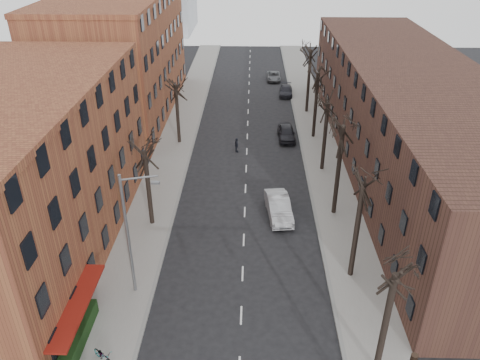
# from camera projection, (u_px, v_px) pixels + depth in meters

# --- Properties ---
(sidewalk_left) EXTENTS (4.00, 90.00, 0.15)m
(sidewalk_left) POSITION_uv_depth(u_px,v_px,m) (177.00, 139.00, 53.44)
(sidewalk_left) COLOR gray
(sidewalk_left) RESTS_ON ground
(sidewalk_right) EXTENTS (4.00, 90.00, 0.15)m
(sidewalk_right) POSITION_uv_depth(u_px,v_px,m) (318.00, 140.00, 53.06)
(sidewalk_right) COLOR gray
(sidewalk_right) RESTS_ON ground
(building_left_near) EXTENTS (12.00, 26.00, 12.00)m
(building_left_near) POSITION_uv_depth(u_px,v_px,m) (20.00, 176.00, 33.29)
(building_left_near) COLOR brown
(building_left_near) RESTS_ON ground
(building_left_far) EXTENTS (12.00, 28.00, 14.00)m
(building_left_far) POSITION_uv_depth(u_px,v_px,m) (120.00, 57.00, 58.10)
(building_left_far) COLOR brown
(building_left_far) RESTS_ON ground
(building_right) EXTENTS (12.00, 50.00, 10.00)m
(building_right) POSITION_uv_depth(u_px,v_px,m) (409.00, 116.00, 46.10)
(building_right) COLOR #442920
(building_right) RESTS_ON ground
(awning_left) EXTENTS (1.20, 7.00, 0.15)m
(awning_left) POSITION_uv_depth(u_px,v_px,m) (85.00, 337.00, 28.22)
(awning_left) COLOR maroon
(awning_left) RESTS_ON ground
(hedge) EXTENTS (0.80, 6.00, 1.00)m
(hedge) POSITION_uv_depth(u_px,v_px,m) (76.00, 342.00, 27.03)
(hedge) COLOR #1C3813
(hedge) RESTS_ON sidewalk_left
(tree_right_b) EXTENTS (5.20, 5.20, 10.80)m
(tree_right_b) POSITION_uv_depth(u_px,v_px,m) (350.00, 276.00, 33.04)
(tree_right_b) COLOR black
(tree_right_b) RESTS_ON ground
(tree_right_c) EXTENTS (5.20, 5.20, 11.60)m
(tree_right_c) POSITION_uv_depth(u_px,v_px,m) (333.00, 213.00, 40.02)
(tree_right_c) COLOR black
(tree_right_c) RESTS_ON ground
(tree_right_d) EXTENTS (5.20, 5.20, 10.00)m
(tree_right_d) POSITION_uv_depth(u_px,v_px,m) (322.00, 170.00, 47.00)
(tree_right_d) COLOR black
(tree_right_d) RESTS_ON ground
(tree_right_e) EXTENTS (5.20, 5.20, 10.80)m
(tree_right_e) POSITION_uv_depth(u_px,v_px,m) (313.00, 137.00, 53.97)
(tree_right_e) COLOR black
(tree_right_e) RESTS_ON ground
(tree_right_f) EXTENTS (5.20, 5.20, 11.60)m
(tree_right_f) POSITION_uv_depth(u_px,v_px,m) (306.00, 112.00, 60.95)
(tree_right_f) COLOR black
(tree_right_f) RESTS_ON ground
(tree_left_a) EXTENTS (5.20, 5.20, 9.50)m
(tree_left_a) POSITION_uv_depth(u_px,v_px,m) (152.00, 224.00, 38.64)
(tree_left_a) COLOR black
(tree_left_a) RESTS_ON ground
(tree_left_b) EXTENTS (5.20, 5.20, 9.50)m
(tree_left_b) POSITION_uv_depth(u_px,v_px,m) (180.00, 143.00, 52.60)
(tree_left_b) COLOR black
(tree_left_b) RESTS_ON ground
(streetlight) EXTENTS (2.45, 0.22, 9.03)m
(streetlight) POSITION_uv_depth(u_px,v_px,m) (130.00, 231.00, 29.20)
(streetlight) COLOR slate
(streetlight) RESTS_ON ground
(silver_sedan) EXTENTS (2.41, 5.36, 1.71)m
(silver_sedan) POSITION_uv_depth(u_px,v_px,m) (279.00, 207.00, 39.29)
(silver_sedan) COLOR #A4A5AA
(silver_sedan) RESTS_ON ground
(parked_car_near) EXTENTS (2.01, 4.67, 1.57)m
(parked_car_near) POSITION_uv_depth(u_px,v_px,m) (286.00, 133.00, 53.12)
(parked_car_near) COLOR black
(parked_car_near) RESTS_ON ground
(parked_car_mid) EXTENTS (2.06, 4.54, 1.29)m
(parked_car_mid) POSITION_uv_depth(u_px,v_px,m) (286.00, 91.00, 66.53)
(parked_car_mid) COLOR black
(parked_car_mid) RESTS_ON ground
(parked_car_far) EXTENTS (2.10, 4.46, 1.23)m
(parked_car_far) POSITION_uv_depth(u_px,v_px,m) (274.00, 76.00, 72.74)
(parked_car_far) COLOR #585B60
(parked_car_far) RESTS_ON ground
(pedestrian_crossing) EXTENTS (0.67, 1.02, 1.61)m
(pedestrian_crossing) POSITION_uv_depth(u_px,v_px,m) (237.00, 145.00, 50.18)
(pedestrian_crossing) COLOR black
(pedestrian_crossing) RESTS_ON ground
(bicycle) EXTENTS (1.71, 1.50, 0.89)m
(bicycle) POSITION_uv_depth(u_px,v_px,m) (103.00, 356.00, 26.25)
(bicycle) COLOR gray
(bicycle) RESTS_ON sidewalk_left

